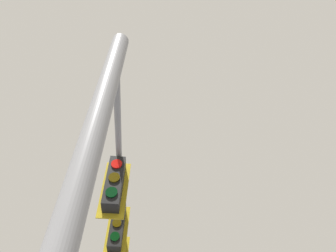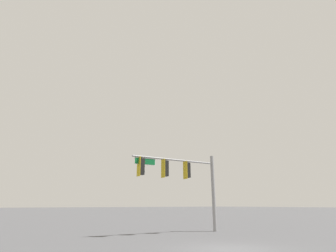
{
  "view_description": "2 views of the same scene",
  "coord_description": "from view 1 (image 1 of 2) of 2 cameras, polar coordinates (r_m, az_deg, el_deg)",
  "views": [
    {
      "loc": [
        -7.37,
        -6.99,
        1.35
      ],
      "look_at": [
        -2.79,
        -7.72,
        6.24
      ],
      "focal_mm": 28.0,
      "sensor_mm": 36.0,
      "label": 1
    },
    {
      "loc": [
        9.17,
        8.77,
        1.89
      ],
      "look_at": [
        -1.41,
        -7.06,
        7.62
      ],
      "focal_mm": 28.0,
      "sensor_mm": 36.0,
      "label": 2
    }
  ],
  "objects": [
    {
      "name": "signal_pole_near",
      "position": [
        5.23,
        -12.44,
        -17.72
      ],
      "size": [
        6.96,
        0.74,
        5.61
      ],
      "color": "gray",
      "rests_on": "ground_plane"
    }
  ]
}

